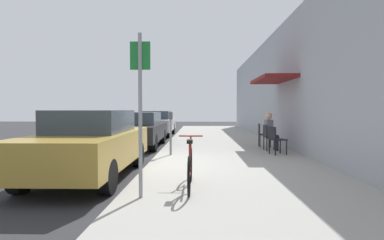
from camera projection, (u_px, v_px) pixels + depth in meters
ground_plane at (148, 168)px, 8.04m from camera, size 60.00×60.00×0.00m
sidewalk_slab at (227, 154)px, 9.98m from camera, size 4.50×32.00×0.12m
building_facade at (302, 82)px, 9.86m from camera, size 1.40×32.00×4.82m
parked_car_0 at (91, 143)px, 6.87m from camera, size 1.80×4.40×1.51m
parked_car_1 at (139, 129)px, 12.40m from camera, size 1.80×4.40×1.41m
parked_car_2 at (157, 123)px, 17.79m from camera, size 1.80×4.40×1.43m
parking_meter at (171, 130)px, 9.47m from camera, size 0.12×0.10×1.32m
street_sign at (140, 102)px, 4.83m from camera, size 0.32×0.06×2.60m
bicycle_0 at (190, 168)px, 5.47m from camera, size 0.46×1.71×0.90m
cafe_chair_0 at (276, 138)px, 9.53m from camera, size 0.54×0.54×0.87m
cafe_chair_1 at (269, 136)px, 10.48m from camera, size 0.47×0.47×0.87m
seated_patron_1 at (270, 130)px, 10.47m from camera, size 0.44×0.37×1.29m
cafe_chair_2 at (262, 133)px, 11.49m from camera, size 0.47×0.47×0.87m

